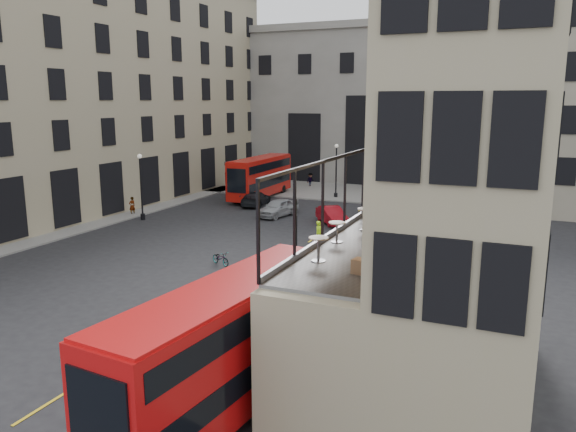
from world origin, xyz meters
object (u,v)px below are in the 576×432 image
at_px(pedestrian_a, 241,185).
at_px(pedestrian_b, 310,180).
at_px(bus_far, 260,175).
at_px(cafe_chair_d, 412,220).
at_px(cafe_table_near, 319,245).
at_px(cafe_chair_b, 387,244).
at_px(bus_near, 229,341).
at_px(bicycle, 221,258).
at_px(cafe_chair_a, 361,265).
at_px(traffic_light_far, 225,176).
at_px(cafe_table_mid, 337,229).
at_px(street_lamp_b, 336,174).
at_px(car_c, 256,199).
at_px(car_b, 332,215).
at_px(car_a, 278,208).
at_px(cyclist, 319,234).
at_px(pedestrian_e, 132,206).
at_px(cafe_chair_c, 387,235).
at_px(cafe_table_far, 367,216).
at_px(pedestrian_d, 453,196).
at_px(street_lamp_a, 141,191).
at_px(traffic_light_near, 296,222).
at_px(pedestrian_c, 415,195).

distance_m(pedestrian_a, pedestrian_b, 8.85).
height_order(bus_far, cafe_chair_d, cafe_chair_d).
bearing_deg(cafe_table_near, cafe_chair_b, 50.38).
xyz_separation_m(bus_near, bus_far, (-16.33, 35.12, -0.04)).
relative_size(bicycle, cafe_chair_a, 1.89).
bearing_deg(traffic_light_far, bicycle, -61.08).
bearing_deg(pedestrian_a, bus_far, -15.75).
bearing_deg(cafe_chair_d, cafe_table_mid, -118.73).
distance_m(pedestrian_b, cafe_chair_a, 46.42).
height_order(pedestrian_b, cafe_chair_b, cafe_chair_b).
height_order(street_lamp_b, car_c, street_lamp_b).
relative_size(bus_far, car_b, 2.49).
bearing_deg(cafe_chair_b, car_a, 121.97).
distance_m(cyclist, pedestrian_e, 18.36).
height_order(bicycle, cafe_chair_c, cafe_chair_c).
relative_size(bicycle, cafe_table_far, 1.79).
bearing_deg(cafe_chair_b, pedestrian_a, 125.32).
relative_size(street_lamp_b, cafe_table_near, 6.90).
height_order(bicycle, cafe_chair_d, cafe_chair_d).
relative_size(car_c, pedestrian_b, 2.79).
xyz_separation_m(cyclist, pedestrian_d, (6.08, 19.04, -0.05)).
bearing_deg(cafe_chair_d, traffic_light_far, 132.66).
distance_m(car_b, pedestrian_d, 14.25).
bearing_deg(cafe_chair_c, cafe_chair_d, 83.53).
bearing_deg(pedestrian_b, cyclist, -135.43).
distance_m(car_c, cafe_chair_d, 30.42).
distance_m(bus_far, cafe_chair_c, 36.15).
bearing_deg(cafe_table_mid, cafe_chair_d, 61.27).
height_order(street_lamp_a, bus_far, street_lamp_a).
xyz_separation_m(cyclist, cafe_table_far, (6.86, -13.35, 4.31)).
bearing_deg(car_b, cyclist, -116.50).
xyz_separation_m(traffic_light_far, street_lamp_a, (-2.00, -10.00, -0.03)).
bearing_deg(cafe_chair_c, bicycle, 144.39).
bearing_deg(cafe_table_near, bicycle, 131.71).
height_order(pedestrian_d, pedestrian_e, pedestrian_d).
distance_m(pedestrian_e, cafe_table_far, 30.35).
xyz_separation_m(pedestrian_a, cafe_table_mid, (21.01, -31.86, 4.09)).
relative_size(traffic_light_near, bus_far, 0.38).
bearing_deg(bus_near, cafe_chair_d, 63.44).
height_order(pedestrian_a, pedestrian_b, pedestrian_a).
distance_m(cafe_table_near, cafe_chair_a, 1.71).
relative_size(street_lamp_a, cafe_table_far, 6.19).
bearing_deg(car_a, bus_far, 137.07).
bearing_deg(bicycle, pedestrian_c, 9.46).
distance_m(bus_near, cafe_table_near, 4.00).
relative_size(cafe_table_near, cafe_chair_b, 0.92).
height_order(pedestrian_a, cafe_table_far, cafe_table_far).
bearing_deg(pedestrian_a, street_lamp_a, -91.31).
distance_m(pedestrian_c, cafe_chair_b, 35.19).
height_order(bicycle, pedestrian_a, pedestrian_a).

